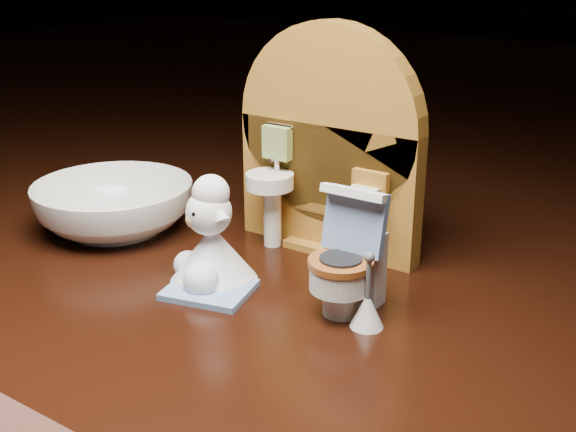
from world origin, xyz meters
name	(u,v)px	position (x,y,z in m)	size (l,w,h in m)	color
backdrop_panel	(327,154)	(0.00, 0.06, 0.07)	(0.13, 0.05, 0.15)	#A26A22
toy_toilet	(349,266)	(0.06, 0.00, 0.03)	(0.04, 0.05, 0.07)	white
bath_mat	(209,290)	(-0.02, -0.03, 0.00)	(0.05, 0.04, 0.00)	#6E8EBD
toilet_brush	(367,307)	(0.07, -0.02, 0.01)	(0.02, 0.02, 0.04)	white
plush_lamb	(211,245)	(-0.03, -0.02, 0.02)	(0.05, 0.06, 0.07)	white
ceramic_bowl	(114,207)	(-0.14, 0.01, 0.02)	(0.11, 0.11, 0.04)	white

